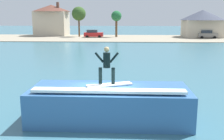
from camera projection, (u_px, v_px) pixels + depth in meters
The scene contains 11 objects.
ground_plane at pixel (104, 125), 12.18m from camera, with size 260.00×260.00×0.00m, color #366777.
wave_crest at pixel (110, 103), 12.55m from camera, with size 7.38×2.95×1.78m.
surfboard at pixel (110, 85), 12.12m from camera, with size 2.13×1.21×0.06m.
surfer at pixel (107, 63), 11.96m from camera, with size 1.09×0.32×1.70m.
shoreline_bank at pixel (121, 38), 60.32m from camera, with size 120.00×19.57×0.12m.
car_near_shore at pixel (93, 34), 61.55m from camera, with size 4.37×2.27×1.86m.
car_far_shore at pixel (207, 34), 59.35m from camera, with size 4.24×2.20×1.86m.
house_with_chimney at pixel (52, 19), 67.46m from camera, with size 9.64×9.64×8.33m.
house_gabled_white at pixel (202, 22), 61.79m from camera, with size 10.30×10.30×6.37m.
tree_tall_bare at pixel (116, 17), 61.78m from camera, with size 2.39×2.39×6.18m.
tree_short_bushy at pixel (79, 14), 62.81m from camera, with size 3.29×3.29×7.15m.
Camera 1 is at (0.94, -11.41, 4.86)m, focal length 42.72 mm.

